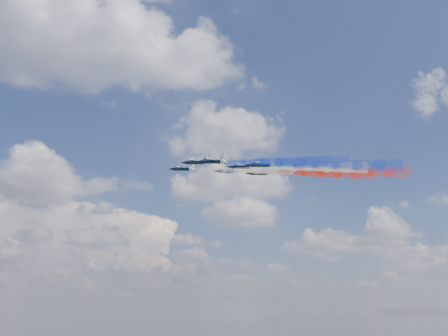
{
  "coord_description": "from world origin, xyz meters",
  "views": [
    {
      "loc": [
        -8.61,
        -185.71,
        106.8
      ],
      "look_at": [
        15.3,
        -10.31,
        156.03
      ],
      "focal_mm": 41.63,
      "sensor_mm": 36.0,
      "label": 1
    }
  ],
  "objects": [
    {
      "name": "jet_outer_left",
      "position": [
        8.78,
        -29.7,
        152.52
      ],
      "size": [
        15.08,
        14.73,
        5.52
      ],
      "primitive_type": null,
      "rotation": [
        0.13,
        -0.1,
        0.93
      ],
      "color": "black"
    },
    {
      "name": "trail_inner_right",
      "position": [
        37.27,
        -13.3,
        154.78
      ],
      "size": [
        33.18,
        25.78,
        9.26
      ],
      "primitive_type": null,
      "rotation": [
        0.13,
        -0.1,
        0.93
      ],
      "color": "red"
    },
    {
      "name": "jet_lead",
      "position": [
        1.03,
        0.03,
        157.94
      ],
      "size": [
        15.08,
        14.73,
        5.52
      ],
      "primitive_type": null,
      "rotation": [
        0.13,
        -0.1,
        0.93
      ],
      "color": "black"
    },
    {
      "name": "trail_center_third",
      "position": [
        40.25,
        -28.79,
        152.14
      ],
      "size": [
        33.18,
        25.78,
        9.26
      ],
      "primitive_type": null,
      "rotation": [
        0.13,
        -0.1,
        0.93
      ],
      "color": "white"
    },
    {
      "name": "jet_outer_right",
      "position": [
        30.46,
        1.98,
        157.83
      ],
      "size": [
        15.08,
        14.73,
        5.52
      ],
      "primitive_type": null,
      "rotation": [
        0.13,
        -0.1,
        0.93
      ],
      "color": "black"
    },
    {
      "name": "jet_center_third",
      "position": [
        20.76,
        -14.78,
        155.34
      ],
      "size": [
        15.08,
        14.73,
        5.52
      ],
      "primitive_type": null,
      "rotation": [
        0.13,
        -0.1,
        0.93
      ],
      "color": "black"
    },
    {
      "name": "jet_inner_left",
      "position": [
        4.68,
        -16.62,
        155.83
      ],
      "size": [
        15.08,
        14.73,
        5.52
      ],
      "primitive_type": null,
      "rotation": [
        0.13,
        -0.1,
        0.93
      ],
      "color": "black"
    },
    {
      "name": "jet_inner_right",
      "position": [
        17.77,
        0.71,
        157.99
      ],
      "size": [
        15.08,
        14.73,
        5.52
      ],
      "primitive_type": null,
      "rotation": [
        0.13,
        -0.1,
        0.93
      ],
      "color": "black"
    },
    {
      "name": "trail_outer_right",
      "position": [
        49.95,
        -12.04,
        154.63
      ],
      "size": [
        33.18,
        25.78,
        9.26
      ],
      "primitive_type": null,
      "rotation": [
        0.13,
        -0.1,
        0.93
      ],
      "color": "red"
    },
    {
      "name": "trail_rear_right",
      "position": [
        55.49,
        -25.77,
        152.08
      ],
      "size": [
        33.18,
        25.78,
        9.26
      ],
      "primitive_type": null,
      "rotation": [
        0.13,
        -0.1,
        0.93
      ],
      "color": "red"
    },
    {
      "name": "trail_inner_left",
      "position": [
        24.17,
        -30.64,
        152.63
      ],
      "size": [
        33.18,
        25.78,
        9.26
      ],
      "primitive_type": null,
      "rotation": [
        0.13,
        -0.1,
        0.93
      ],
      "color": "#1834CC"
    },
    {
      "name": "jet_rear_right",
      "position": [
        36.0,
        -11.75,
        155.29
      ],
      "size": [
        15.08,
        14.73,
        5.52
      ],
      "primitive_type": null,
      "rotation": [
        0.13,
        -0.1,
        0.93
      ],
      "color": "black"
    },
    {
      "name": "jet_rear_left",
      "position": [
        24.37,
        -30.12,
        151.89
      ],
      "size": [
        15.08,
        14.73,
        5.52
      ],
      "primitive_type": null,
      "rotation": [
        0.13,
        -0.1,
        0.93
      ],
      "color": "black"
    },
    {
      "name": "trail_lead",
      "position": [
        20.52,
        -13.99,
        154.74
      ],
      "size": [
        33.18,
        25.78,
        9.26
      ],
      "primitive_type": null,
      "rotation": [
        0.13,
        -0.1,
        0.93
      ],
      "color": "white"
    },
    {
      "name": "trail_rear_left",
      "position": [
        43.86,
        -44.13,
        148.69
      ],
      "size": [
        33.18,
        25.78,
        9.26
      ],
      "primitive_type": null,
      "rotation": [
        0.13,
        -0.1,
        0.93
      ],
      "color": "#1834CC"
    },
    {
      "name": "trail_outer_left",
      "position": [
        28.27,
        -43.72,
        149.31
      ],
      "size": [
        33.18,
        25.78,
        9.26
      ],
      "primitive_type": null,
      "rotation": [
        0.13,
        -0.1,
        0.93
      ],
      "color": "#1834CC"
    }
  ]
}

